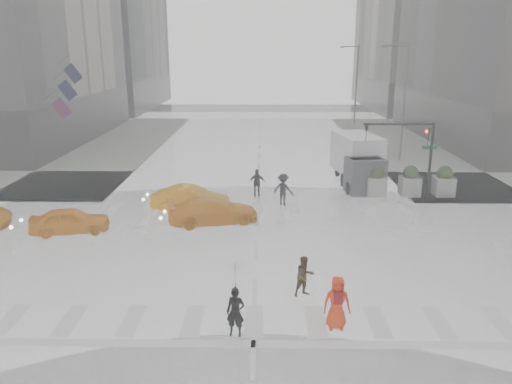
{
  "coord_description": "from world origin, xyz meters",
  "views": [
    {
      "loc": [
        0.25,
        -20.41,
        8.52
      ],
      "look_at": [
        -0.04,
        2.0,
        2.08
      ],
      "focal_mm": 35.0,
      "sensor_mm": 36.0,
      "label": 1
    }
  ],
  "objects_px": {
    "pedestrian_brown": "(305,276)",
    "box_truck": "(359,160)",
    "taxi_front": "(70,221)",
    "taxi_mid": "(191,199)",
    "pedestrian_orange": "(337,303)",
    "traffic_signal_pole": "(414,145)"
  },
  "relations": [
    {
      "from": "pedestrian_orange",
      "to": "taxi_front",
      "type": "height_order",
      "value": "pedestrian_orange"
    },
    {
      "from": "taxi_front",
      "to": "box_truck",
      "type": "bearing_deg",
      "value": -72.66
    },
    {
      "from": "box_truck",
      "to": "taxi_front",
      "type": "bearing_deg",
      "value": -160.25
    },
    {
      "from": "pedestrian_brown",
      "to": "taxi_front",
      "type": "bearing_deg",
      "value": 124.73
    },
    {
      "from": "traffic_signal_pole",
      "to": "taxi_mid",
      "type": "height_order",
      "value": "traffic_signal_pole"
    },
    {
      "from": "traffic_signal_pole",
      "to": "box_truck",
      "type": "distance_m",
      "value": 4.21
    },
    {
      "from": "traffic_signal_pole",
      "to": "taxi_front",
      "type": "distance_m",
      "value": 19.11
    },
    {
      "from": "pedestrian_orange",
      "to": "taxi_mid",
      "type": "height_order",
      "value": "pedestrian_orange"
    },
    {
      "from": "box_truck",
      "to": "pedestrian_brown",
      "type": "bearing_deg",
      "value": -117.65
    },
    {
      "from": "pedestrian_brown",
      "to": "taxi_mid",
      "type": "bearing_deg",
      "value": 94.12
    },
    {
      "from": "traffic_signal_pole",
      "to": "taxi_mid",
      "type": "bearing_deg",
      "value": -168.34
    },
    {
      "from": "pedestrian_brown",
      "to": "taxi_front",
      "type": "distance_m",
      "value": 12.38
    },
    {
      "from": "pedestrian_brown",
      "to": "pedestrian_orange",
      "type": "distance_m",
      "value": 2.3
    },
    {
      "from": "pedestrian_orange",
      "to": "box_truck",
      "type": "relative_size",
      "value": 0.29
    },
    {
      "from": "taxi_front",
      "to": "taxi_mid",
      "type": "distance_m",
      "value": 6.32
    },
    {
      "from": "taxi_mid",
      "to": "pedestrian_brown",
      "type": "bearing_deg",
      "value": -139.78
    },
    {
      "from": "pedestrian_brown",
      "to": "traffic_signal_pole",
      "type": "bearing_deg",
      "value": 34.17
    },
    {
      "from": "taxi_mid",
      "to": "pedestrian_orange",
      "type": "bearing_deg",
      "value": -141.13
    },
    {
      "from": "pedestrian_orange",
      "to": "taxi_front",
      "type": "distance_m",
      "value": 14.25
    },
    {
      "from": "traffic_signal_pole",
      "to": "taxi_mid",
      "type": "distance_m",
      "value": 13.14
    },
    {
      "from": "traffic_signal_pole",
      "to": "pedestrian_orange",
      "type": "xyz_separation_m",
      "value": [
        -6.4,
        -14.35,
        -2.33
      ]
    },
    {
      "from": "pedestrian_brown",
      "to": "box_truck",
      "type": "xyz_separation_m",
      "value": [
        4.68,
        15.19,
        0.94
      ]
    }
  ]
}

